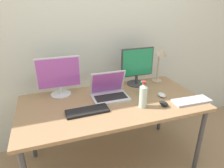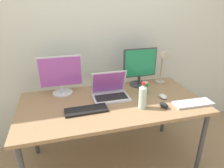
{
  "view_description": "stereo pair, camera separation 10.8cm",
  "coord_description": "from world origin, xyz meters",
  "px_view_note": "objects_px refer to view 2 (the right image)",
  "views": [
    {
      "loc": [
        -0.53,
        -1.56,
        1.64
      ],
      "look_at": [
        0.0,
        0.0,
        0.92
      ],
      "focal_mm": 32.0,
      "sensor_mm": 36.0,
      "label": 1
    },
    {
      "loc": [
        -0.43,
        -1.59,
        1.64
      ],
      "look_at": [
        0.0,
        0.0,
        0.92
      ],
      "focal_mm": 32.0,
      "sensor_mm": 36.0,
      "label": 2
    }
  ],
  "objects_px": {
    "mouse_by_keyboard": "(163,96)",
    "mouse_by_laptop": "(164,105)",
    "monitor_left": "(61,75)",
    "keyboard_aux": "(86,110)",
    "water_bottle": "(143,96)",
    "desk_lamp": "(164,60)",
    "work_desk": "(112,107)",
    "keyboard_main": "(193,103)",
    "soda_can_near_keyboard": "(145,88)",
    "monitor_center": "(140,66)",
    "laptop_silver": "(110,91)"
  },
  "relations": [
    {
      "from": "keyboard_main",
      "to": "water_bottle",
      "type": "relative_size",
      "value": 1.49
    },
    {
      "from": "monitor_left",
      "to": "water_bottle",
      "type": "bearing_deg",
      "value": -35.96
    },
    {
      "from": "mouse_by_laptop",
      "to": "mouse_by_keyboard",
      "type": "bearing_deg",
      "value": 53.01
    },
    {
      "from": "work_desk",
      "to": "water_bottle",
      "type": "distance_m",
      "value": 0.33
    },
    {
      "from": "work_desk",
      "to": "monitor_center",
      "type": "distance_m",
      "value": 0.56
    },
    {
      "from": "monitor_center",
      "to": "desk_lamp",
      "type": "distance_m",
      "value": 0.27
    },
    {
      "from": "monitor_left",
      "to": "mouse_by_keyboard",
      "type": "bearing_deg",
      "value": -21.04
    },
    {
      "from": "mouse_by_keyboard",
      "to": "mouse_by_laptop",
      "type": "relative_size",
      "value": 1.0
    },
    {
      "from": "mouse_by_keyboard",
      "to": "mouse_by_laptop",
      "type": "distance_m",
      "value": 0.18
    },
    {
      "from": "mouse_by_keyboard",
      "to": "water_bottle",
      "type": "xyz_separation_m",
      "value": [
        -0.27,
        -0.12,
        0.09
      ]
    },
    {
      "from": "keyboard_aux",
      "to": "monitor_center",
      "type": "bearing_deg",
      "value": 30.71
    },
    {
      "from": "monitor_center",
      "to": "soda_can_near_keyboard",
      "type": "relative_size",
      "value": 3.27
    },
    {
      "from": "monitor_left",
      "to": "mouse_by_laptop",
      "type": "height_order",
      "value": "monitor_left"
    },
    {
      "from": "monitor_center",
      "to": "mouse_by_laptop",
      "type": "bearing_deg",
      "value": -87.04
    },
    {
      "from": "monitor_left",
      "to": "laptop_silver",
      "type": "distance_m",
      "value": 0.51
    },
    {
      "from": "water_bottle",
      "to": "desk_lamp",
      "type": "bearing_deg",
      "value": 45.71
    },
    {
      "from": "work_desk",
      "to": "water_bottle",
      "type": "xyz_separation_m",
      "value": [
        0.23,
        -0.18,
        0.17
      ]
    },
    {
      "from": "soda_can_near_keyboard",
      "to": "desk_lamp",
      "type": "height_order",
      "value": "desk_lamp"
    },
    {
      "from": "monitor_center",
      "to": "work_desk",
      "type": "bearing_deg",
      "value": -142.41
    },
    {
      "from": "monitor_left",
      "to": "monitor_center",
      "type": "distance_m",
      "value": 0.83
    },
    {
      "from": "monitor_left",
      "to": "keyboard_aux",
      "type": "bearing_deg",
      "value": -66.41
    },
    {
      "from": "keyboard_main",
      "to": "desk_lamp",
      "type": "height_order",
      "value": "desk_lamp"
    },
    {
      "from": "keyboard_main",
      "to": "soda_can_near_keyboard",
      "type": "xyz_separation_m",
      "value": [
        -0.34,
        0.32,
        0.05
      ]
    },
    {
      "from": "laptop_silver",
      "to": "water_bottle",
      "type": "height_order",
      "value": "laptop_silver"
    },
    {
      "from": "soda_can_near_keyboard",
      "to": "keyboard_main",
      "type": "bearing_deg",
      "value": -42.75
    },
    {
      "from": "monitor_left",
      "to": "keyboard_aux",
      "type": "xyz_separation_m",
      "value": [
        0.18,
        -0.41,
        -0.19
      ]
    },
    {
      "from": "work_desk",
      "to": "keyboard_main",
      "type": "distance_m",
      "value": 0.75
    },
    {
      "from": "keyboard_aux",
      "to": "work_desk",
      "type": "bearing_deg",
      "value": 21.2
    },
    {
      "from": "monitor_left",
      "to": "keyboard_aux",
      "type": "distance_m",
      "value": 0.49
    },
    {
      "from": "work_desk",
      "to": "desk_lamp",
      "type": "relative_size",
      "value": 4.07
    },
    {
      "from": "monitor_center",
      "to": "keyboard_main",
      "type": "distance_m",
      "value": 0.66
    },
    {
      "from": "mouse_by_keyboard",
      "to": "water_bottle",
      "type": "bearing_deg",
      "value": -160.05
    },
    {
      "from": "keyboard_aux",
      "to": "desk_lamp",
      "type": "height_order",
      "value": "desk_lamp"
    },
    {
      "from": "keyboard_main",
      "to": "soda_can_near_keyboard",
      "type": "height_order",
      "value": "soda_can_near_keyboard"
    },
    {
      "from": "keyboard_main",
      "to": "keyboard_aux",
      "type": "xyz_separation_m",
      "value": [
        -0.96,
        0.13,
        0.0
      ]
    },
    {
      "from": "water_bottle",
      "to": "desk_lamp",
      "type": "xyz_separation_m",
      "value": [
        0.43,
        0.44,
        0.17
      ]
    },
    {
      "from": "work_desk",
      "to": "monitor_center",
      "type": "bearing_deg",
      "value": 37.59
    },
    {
      "from": "mouse_by_laptop",
      "to": "water_bottle",
      "type": "height_order",
      "value": "water_bottle"
    },
    {
      "from": "mouse_by_laptop",
      "to": "water_bottle",
      "type": "xyz_separation_m",
      "value": [
        -0.19,
        0.04,
        0.09
      ]
    },
    {
      "from": "keyboard_aux",
      "to": "desk_lamp",
      "type": "distance_m",
      "value": 1.02
    },
    {
      "from": "soda_can_near_keyboard",
      "to": "mouse_by_keyboard",
      "type": "bearing_deg",
      "value": -43.41
    },
    {
      "from": "monitor_left",
      "to": "keyboard_main",
      "type": "bearing_deg",
      "value": -25.59
    },
    {
      "from": "keyboard_aux",
      "to": "water_bottle",
      "type": "relative_size",
      "value": 1.5
    },
    {
      "from": "work_desk",
      "to": "soda_can_near_keyboard",
      "type": "bearing_deg",
      "value": 11.81
    },
    {
      "from": "mouse_by_laptop",
      "to": "soda_can_near_keyboard",
      "type": "height_order",
      "value": "soda_can_near_keyboard"
    },
    {
      "from": "keyboard_main",
      "to": "desk_lamp",
      "type": "relative_size",
      "value": 0.87
    },
    {
      "from": "work_desk",
      "to": "laptop_silver",
      "type": "relative_size",
      "value": 4.9
    },
    {
      "from": "monitor_center",
      "to": "mouse_by_keyboard",
      "type": "bearing_deg",
      "value": -73.44
    },
    {
      "from": "keyboard_main",
      "to": "keyboard_aux",
      "type": "bearing_deg",
      "value": 173.77
    },
    {
      "from": "monitor_left",
      "to": "soda_can_near_keyboard",
      "type": "height_order",
      "value": "monitor_left"
    }
  ]
}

